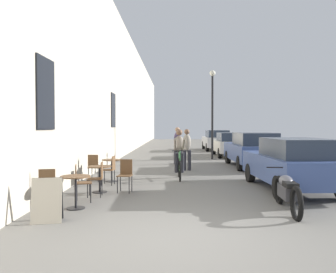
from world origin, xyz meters
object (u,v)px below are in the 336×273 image
object	(u,v)px
cafe_table_near	(76,185)
cafe_chair_far_toward_wall	(94,166)
parked_car_nearest	(292,163)
pedestrian_near	(187,147)
cafe_chair_near_toward_wall	(48,186)
cafe_chair_mid_toward_street	(125,173)
cafe_table_far	(112,166)
pedestrian_far	(179,144)
cafe_chair_mid_toward_wall	(98,176)
parked_car_fourth	(216,140)
cafe_chair_far_toward_street	(110,168)
parked_car_third	(230,144)
sandwich_board_sign	(47,200)
parked_motorcycle	(287,192)
cafe_chair_near_toward_street	(80,180)
parked_car_second	(252,149)
cyclist_on_bicycle	(179,155)
pedestrian_mid	(177,143)
cafe_table_mid	(100,173)
street_lamp	(212,103)

from	to	relation	value
cafe_table_near	cafe_chair_far_toward_wall	xyz separation A→B (m)	(-0.45, 3.67, -0.00)
parked_car_nearest	cafe_table_near	bearing A→B (deg)	-157.63
pedestrian_near	cafe_chair_near_toward_wall	bearing A→B (deg)	-116.00
cafe_chair_mid_toward_street	pedestrian_near	world-z (taller)	pedestrian_near
cafe_table_far	cafe_chair_far_toward_wall	size ratio (longest dim) A/B	0.81
cafe_chair_near_toward_wall	pedestrian_far	distance (m)	11.51
cafe_chair_mid_toward_wall	parked_car_fourth	xyz separation A→B (m)	(5.20, 17.47, 0.28)
cafe_chair_far_toward_street	parked_car_third	size ratio (longest dim) A/B	0.22
sandwich_board_sign	parked_motorcycle	xyz separation A→B (m)	(4.82, 0.93, -0.01)
parked_motorcycle	cafe_chair_near_toward_street	bearing A→B (deg)	170.75
cafe_chair_far_toward_street	parked_car_second	world-z (taller)	parked_car_second
cafe_chair_near_toward_street	cafe_chair_mid_toward_wall	xyz separation A→B (m)	(0.27, 0.65, 0.00)
cafe_chair_near_toward_street	parked_car_third	world-z (taller)	parked_car_third
cyclist_on_bicycle	parked_car_second	bearing A→B (deg)	45.45
cafe_chair_mid_toward_wall	parked_car_third	distance (m)	13.18
cafe_chair_mid_toward_wall	pedestrian_mid	size ratio (longest dim) A/B	0.50
cafe_chair_near_toward_street	cafe_table_far	size ratio (longest dim) A/B	1.24
parked_car_second	parked_car_fourth	world-z (taller)	parked_car_second
cafe_table_near	parked_car_second	bearing A→B (deg)	54.12
sandwich_board_sign	parked_motorcycle	world-z (taller)	parked_motorcycle
cafe_chair_far_toward_wall	cafe_table_near	bearing A→B (deg)	-83.08
parked_car_third	parked_motorcycle	xyz separation A→B (m)	(-0.96, -13.46, -0.34)
cafe_chair_far_toward_street	parked_car_second	size ratio (longest dim) A/B	0.20
cafe_chair_near_toward_street	sandwich_board_sign	xyz separation A→B (m)	(-0.17, -1.69, -0.10)
cafe_table_near	parked_car_second	world-z (taller)	parked_car_second
cafe_chair_mid_toward_street	cafe_chair_far_toward_wall	world-z (taller)	same
cafe_chair_near_toward_wall	parked_car_fourth	distance (m)	19.78
pedestrian_far	parked_motorcycle	world-z (taller)	pedestrian_far
cafe_chair_near_toward_wall	cafe_chair_mid_toward_wall	distance (m)	1.59
cafe_chair_far_toward_wall	cyclist_on_bicycle	distance (m)	2.91
cafe_chair_near_toward_street	cafe_chair_near_toward_wall	bearing A→B (deg)	-125.01
cafe_table_near	cafe_chair_mid_toward_wall	bearing A→B (deg)	81.33
cafe_chair_near_toward_wall	parked_motorcycle	world-z (taller)	cafe_chair_near_toward_wall
cafe_chair_far_toward_street	pedestrian_mid	world-z (taller)	pedestrian_mid
cafe_table_mid	pedestrian_near	xyz separation A→B (m)	(2.57, 4.77, 0.44)
cafe_chair_near_toward_street	parked_car_third	bearing A→B (deg)	66.17
pedestrian_near	street_lamp	bearing A→B (deg)	72.03
pedestrian_near	parked_car_nearest	size ratio (longest dim) A/B	0.40
cafe_table_near	parked_car_nearest	size ratio (longest dim) A/B	0.17
sandwich_board_sign	pedestrian_mid	xyz separation A→B (m)	(2.57, 9.98, 0.59)
pedestrian_near	pedestrian_far	xyz separation A→B (m)	(-0.27, 4.39, -0.07)
parked_car_fourth	cafe_chair_mid_toward_street	bearing A→B (deg)	-105.24
sandwich_board_sign	parked_car_fourth	world-z (taller)	parked_car_fourth
cafe_chair_near_toward_wall	sandwich_board_sign	world-z (taller)	cafe_chair_near_toward_wall
sandwich_board_sign	cafe_table_near	bearing A→B (deg)	76.90
cafe_table_far	parked_motorcycle	size ratio (longest dim) A/B	0.34
parked_motorcycle	cafe_table_near	bearing A→B (deg)	178.69
cafe_table_mid	cafe_chair_mid_toward_wall	distance (m)	0.57
cafe_chair_mid_toward_street	sandwich_board_sign	size ratio (longest dim) A/B	1.07
cafe_table_near	cafe_chair_near_toward_street	distance (m)	0.66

